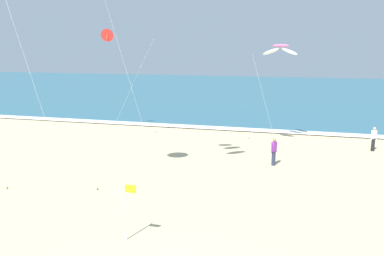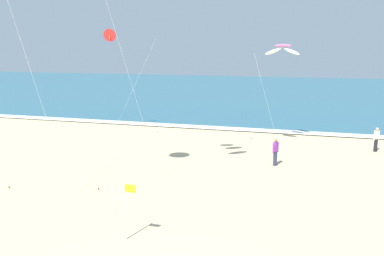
% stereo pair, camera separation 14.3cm
% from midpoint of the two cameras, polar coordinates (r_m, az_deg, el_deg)
% --- Properties ---
extents(ocean_water, '(160.00, 60.00, 0.08)m').
position_cam_midpoint_polar(ocean_water, '(59.68, 12.10, 5.61)').
color(ocean_water, '#2D6075').
rests_on(ocean_water, ground).
extents(shoreline_foam, '(160.00, 1.30, 0.01)m').
position_cam_midpoint_polar(shoreline_foam, '(30.37, 9.43, -0.29)').
color(shoreline_foam, white).
rests_on(shoreline_foam, ocean_water).
extents(kite_arc_rose_far, '(3.26, 2.81, 6.83)m').
position_cam_midpoint_polar(kite_arc_rose_far, '(25.34, 13.32, 11.66)').
color(kite_arc_rose_far, white).
rests_on(kite_arc_rose_far, ground).
extents(kite_delta_scarlet_low, '(4.00, 1.04, 8.03)m').
position_cam_midpoint_polar(kite_delta_scarlet_low, '(29.58, -13.00, 13.70)').
color(kite_delta_scarlet_low, red).
rests_on(kite_delta_scarlet_low, ground).
extents(bystander_white_top, '(0.40, 0.35, 1.59)m').
position_cam_midpoint_polar(bystander_white_top, '(26.64, 26.06, -1.51)').
color(bystander_white_top, black).
rests_on(bystander_white_top, ground).
extents(bystander_purple_top, '(0.33, 0.43, 1.59)m').
position_cam_midpoint_polar(bystander_purple_top, '(21.50, 12.32, -3.57)').
color(bystander_purple_top, '#2D334C').
rests_on(bystander_purple_top, ground).
extents(lifeguard_flag, '(0.45, 0.05, 2.10)m').
position_cam_midpoint_polar(lifeguard_flag, '(13.11, -10.34, -11.72)').
color(lifeguard_flag, silver).
rests_on(lifeguard_flag, ground).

